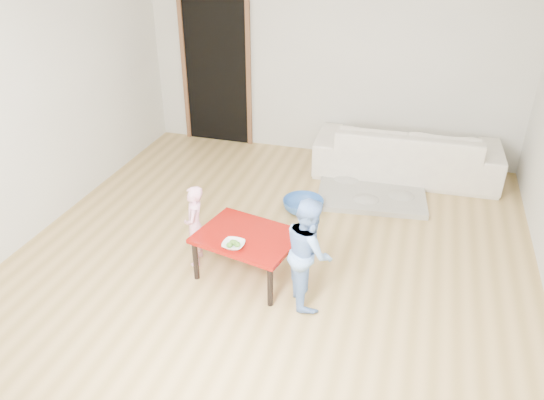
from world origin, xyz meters
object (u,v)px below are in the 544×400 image
at_px(sofa, 407,151).
at_px(basin, 303,206).
at_px(bowl, 234,245).
at_px(red_table, 248,255).
at_px(child_pink, 195,226).
at_px(child_blue, 309,252).

distance_m(sofa, basin, 1.66).
distance_m(bowl, basin, 1.58).
bearing_deg(red_table, child_pink, 173.72).
height_order(red_table, child_blue, child_blue).
xyz_separation_m(sofa, bowl, (-1.29, -2.79, 0.13)).
bearing_deg(red_table, sofa, 64.31).
height_order(sofa, basin, sofa).
bearing_deg(child_blue, red_table, 49.09).
distance_m(red_table, bowl, 0.33).
bearing_deg(child_pink, basin, 132.49).
height_order(red_table, bowl, bowl).
bearing_deg(bowl, red_table, 76.47).
bearing_deg(bowl, child_pink, 150.47).
bearing_deg(basin, child_pink, -121.62).
bearing_deg(child_blue, basin, -9.46).
xyz_separation_m(sofa, red_table, (-1.24, -2.57, -0.11)).
height_order(child_pink, child_blue, child_blue).
bearing_deg(bowl, child_blue, 3.36).
bearing_deg(basin, child_blue, -75.08).
xyz_separation_m(red_table, child_blue, (0.61, -0.18, 0.28)).
bearing_deg(sofa, red_table, 62.32).
relative_size(red_table, child_blue, 0.88).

